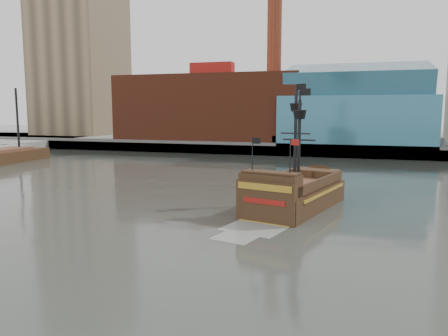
% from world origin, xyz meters
% --- Properties ---
extents(ground, '(400.00, 400.00, 0.00)m').
position_xyz_m(ground, '(0.00, 0.00, 0.00)').
color(ground, '#2C2F29').
rests_on(ground, ground).
extents(promenade_far, '(220.00, 60.00, 2.00)m').
position_xyz_m(promenade_far, '(0.00, 92.00, 1.00)').
color(promenade_far, slate).
rests_on(promenade_far, ground).
extents(seawall, '(220.00, 1.00, 2.60)m').
position_xyz_m(seawall, '(0.00, 62.50, 1.30)').
color(seawall, '#4C4C49').
rests_on(seawall, ground).
extents(skyline, '(149.00, 45.00, 62.00)m').
position_xyz_m(skyline, '(5.21, 84.56, 24.55)').
color(skyline, '#7C674A').
rests_on(skyline, promenade_far).
extents(pirate_ship, '(8.94, 17.42, 12.51)m').
position_xyz_m(pirate_ship, '(5.65, 15.52, 1.13)').
color(pirate_ship, black).
rests_on(pirate_ship, ground).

